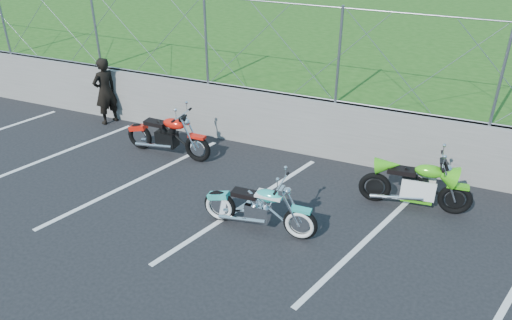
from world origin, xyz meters
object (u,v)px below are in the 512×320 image
at_px(naked_orange, 169,137).
at_px(sportbike_green, 417,186).
at_px(person_standing, 105,91).
at_px(cruiser_turquoise, 260,209).

distance_m(naked_orange, sportbike_green, 5.31).
relative_size(naked_orange, person_standing, 1.25).
distance_m(cruiser_turquoise, sportbike_green, 2.96).
relative_size(naked_orange, sportbike_green, 1.04).
xyz_separation_m(cruiser_turquoise, person_standing, (-5.26, 2.72, 0.43)).
bearing_deg(naked_orange, cruiser_turquoise, -30.33).
height_order(cruiser_turquoise, sportbike_green, sportbike_green).
distance_m(naked_orange, person_standing, 2.56).
bearing_deg(naked_orange, sportbike_green, 0.76).
bearing_deg(person_standing, cruiser_turquoise, 82.27).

